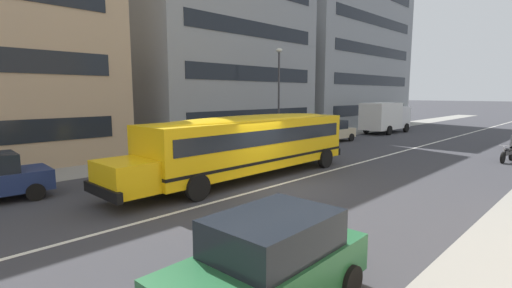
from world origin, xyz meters
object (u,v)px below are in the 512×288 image
Objects in this scene: parked_car_green_past_driveway at (270,262)px; box_truck at (385,117)px; school_bus at (249,141)px; street_lamp at (279,84)px; motorcycle_near_kerb at (508,154)px; parked_car_beige_end_of_row at (332,131)px.

parked_car_green_past_driveway is 0.65× the size of box_truck.
school_bus is at bearing -168.29° from box_truck.
parked_car_green_past_driveway is 0.58× the size of street_lamp.
motorcycle_near_kerb is at bearing -128.52° from box_truck.
parked_car_beige_end_of_row is at bearing -163.06° from school_bus.
street_lamp reaches higher than box_truck.
motorcycle_near_kerb is at bearing -75.08° from street_lamp.
school_bus is 9.90m from parked_car_green_past_driveway.
box_truck reaches higher than parked_car_beige_end_of_row.
parked_car_green_past_driveway is at bearing -139.71° from street_lamp.
school_bus is at bearing -134.69° from parked_car_green_past_driveway.
box_truck is (21.83, 4.03, -0.07)m from school_bus.
parked_car_beige_end_of_row is at bearing -151.95° from parked_car_green_past_driveway.
street_lamp is at bearing -141.64° from parked_car_green_past_driveway.
motorcycle_near_kerb is 0.29× the size of street_lamp.
street_lamp reaches higher than parked_car_green_past_driveway.
street_lamp is at bearing 172.84° from box_truck.
box_truck is at bearing 2.76° from parked_car_beige_end_of_row.
box_truck is 3.04× the size of motorcycle_near_kerb.
parked_car_beige_end_of_row is 1.01× the size of parked_car_green_past_driveway.
street_lamp is at bearing -146.73° from school_bus.
motorcycle_near_kerb is (-9.43, -11.34, -1.11)m from box_truck.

